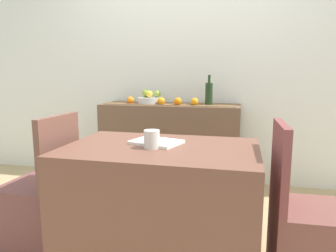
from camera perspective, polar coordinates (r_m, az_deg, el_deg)
ground_plane at (r=2.52m, az=-1.24°, el=-18.03°), size 6.40×6.40×0.02m
room_wall_rear at (r=3.39m, az=3.81°, el=12.84°), size 6.40×0.06×2.70m
sideboard_console at (r=3.24m, az=0.35°, el=-3.50°), size 1.39×0.42×0.84m
table_runner at (r=3.17m, az=0.35°, el=4.00°), size 1.31×0.32×0.01m
fruit_bowl at (r=3.22m, az=-3.35°, el=4.66°), size 0.24×0.24×0.06m
apple_upper at (r=3.26m, az=-4.00°, el=5.93°), size 0.08×0.08×0.08m
apple_right at (r=3.20m, az=-3.41°, el=5.79°), size 0.07×0.07×0.07m
apple_center at (r=3.22m, az=-1.98°, el=5.86°), size 0.07×0.07×0.07m
wine_bottle at (r=3.10m, az=7.41°, el=5.85°), size 0.07×0.07×0.29m
orange_loose_mid at (r=3.10m, az=-1.25°, el=4.52°), size 0.08×0.08×0.08m
orange_loose_end at (r=3.05m, az=4.84°, el=4.40°), size 0.08×0.08×0.08m
orange_loose_near_bowl at (r=3.24m, az=-6.81°, el=4.66°), size 0.07×0.07×0.07m
orange_loose_far at (r=3.07m, az=1.77°, el=4.48°), size 0.08×0.08×0.08m
dining_table at (r=1.94m, az=-1.27°, el=-14.42°), size 1.11×0.73×0.74m
open_book at (r=1.89m, az=-2.14°, el=-2.92°), size 0.33×0.29×0.02m
coffee_cup at (r=1.77m, az=-2.95°, el=-2.39°), size 0.09×0.09×0.10m
chair_near_window at (r=2.31m, az=-21.95°, el=-13.88°), size 0.42×0.42×0.90m
chair_by_corner at (r=1.96m, az=23.82°, el=-18.29°), size 0.41×0.41×0.90m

